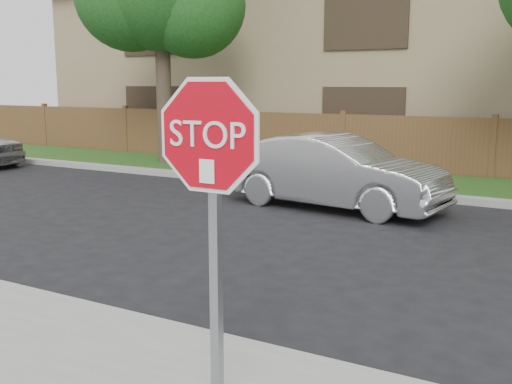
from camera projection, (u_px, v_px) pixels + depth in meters
The scene contains 6 objects.
ground at pixel (300, 361), 5.39m from camera, with size 90.00×90.00×0.00m, color black.
far_curb at pixel (467, 200), 12.37m from camera, with size 70.00×0.30×0.15m, color gray.
grass_strip at pixel (480, 189), 13.79m from camera, with size 70.00×3.00×0.12m, color #1E4714.
fence at pixel (493, 150), 15.03m from camera, with size 70.00×0.12×1.60m, color brown.
stop_sign at pixel (211, 186), 3.76m from camera, with size 1.01×0.13×2.55m.
sedan_left at pixel (334, 172), 11.84m from camera, with size 1.55×4.44×1.46m, color #B1B2B6.
Camera 1 is at (2.11, -4.58, 2.47)m, focal length 42.00 mm.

